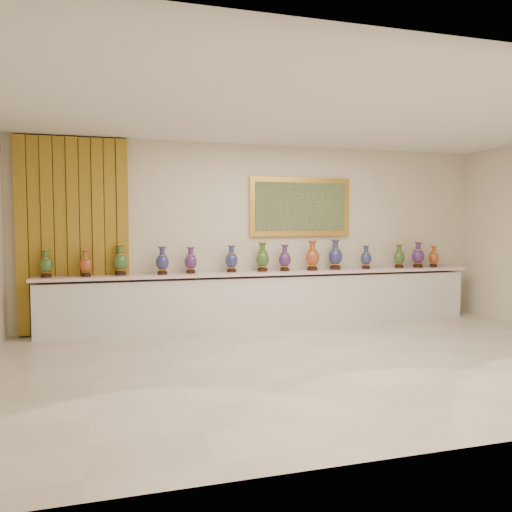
{
  "coord_description": "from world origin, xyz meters",
  "views": [
    {
      "loc": [
        -2.45,
        -5.57,
        1.68
      ],
      "look_at": [
        -0.37,
        1.7,
        1.19
      ],
      "focal_mm": 35.0,
      "sensor_mm": 36.0,
      "label": 1
    }
  ],
  "objects_px": {
    "counter": "(268,299)",
    "vase_0": "(46,265)",
    "vase_1": "(86,264)",
    "vase_2": "(120,261)"
  },
  "relations": [
    {
      "from": "counter",
      "to": "vase_0",
      "type": "relative_size",
      "value": 17.44
    },
    {
      "from": "counter",
      "to": "vase_1",
      "type": "distance_m",
      "value": 2.93
    },
    {
      "from": "counter",
      "to": "vase_0",
      "type": "height_order",
      "value": "vase_0"
    },
    {
      "from": "vase_0",
      "to": "vase_1",
      "type": "distance_m",
      "value": 0.55
    },
    {
      "from": "counter",
      "to": "vase_1",
      "type": "relative_size",
      "value": 17.96
    },
    {
      "from": "counter",
      "to": "vase_0",
      "type": "xyz_separation_m",
      "value": [
        -3.41,
        -0.01,
        0.65
      ]
    },
    {
      "from": "vase_0",
      "to": "vase_2",
      "type": "distance_m",
      "value": 1.05
    },
    {
      "from": "vase_0",
      "to": "vase_2",
      "type": "relative_size",
      "value": 0.88
    },
    {
      "from": "counter",
      "to": "vase_2",
      "type": "bearing_deg",
      "value": 179.57
    },
    {
      "from": "counter",
      "to": "vase_1",
      "type": "height_order",
      "value": "vase_1"
    }
  ]
}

